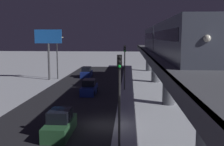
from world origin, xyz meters
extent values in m
plane|color=silver|center=(0.00, 0.00, 0.00)|extent=(240.00, 240.00, 0.00)
cube|color=#28282D|center=(4.64, 0.00, 0.00)|extent=(11.00, 91.03, 0.01)
cube|color=slate|center=(-6.59, 0.00, 5.21)|extent=(5.00, 91.03, 0.80)
cube|color=#38383D|center=(-4.21, 0.00, 5.21)|extent=(0.24, 89.21, 0.80)
cylinder|color=slate|center=(-6.59, -37.93, 2.40)|extent=(1.40, 1.40, 4.81)
cylinder|color=slate|center=(-6.59, -22.76, 2.40)|extent=(1.40, 1.40, 4.81)
cylinder|color=slate|center=(-6.59, -7.59, 2.40)|extent=(1.40, 1.40, 4.81)
cylinder|color=slate|center=(-6.59, 7.59, 2.40)|extent=(1.40, 1.40, 4.81)
cube|color=#4C5160|center=(-6.59, -2.73, 7.31)|extent=(2.90, 18.00, 3.40)
cube|color=black|center=(-6.59, -2.73, 7.71)|extent=(2.94, 16.20, 0.90)
cube|color=#4C5160|center=(-6.59, -21.33, 7.31)|extent=(2.90, 18.00, 3.40)
cube|color=black|center=(-6.59, -21.33, 7.71)|extent=(2.94, 16.20, 0.90)
sphere|color=white|center=(-6.59, 6.32, 7.48)|extent=(0.44, 0.44, 0.44)
cube|color=navy|center=(3.24, -12.57, 0.55)|extent=(1.80, 4.63, 1.10)
cube|color=black|center=(3.24, -12.57, 1.54)|extent=(1.58, 2.22, 0.87)
cylinder|color=black|center=(4.09, -14.01, 0.32)|extent=(0.20, 0.64, 0.64)
cylinder|color=black|center=(2.38, -14.01, 0.32)|extent=(0.20, 0.64, 0.64)
cylinder|color=black|center=(4.09, -11.14, 0.32)|extent=(0.20, 0.64, 0.64)
cylinder|color=black|center=(2.38, -11.14, 0.32)|extent=(0.20, 0.64, 0.64)
cube|color=navy|center=(6.04, -27.59, 0.55)|extent=(1.80, 4.14, 1.10)
cube|color=black|center=(6.04, -27.59, 1.54)|extent=(1.58, 1.99, 0.87)
cube|color=#2D6038|center=(3.24, 2.52, 0.55)|extent=(1.80, 4.42, 1.10)
cube|color=black|center=(3.24, 2.52, 1.54)|extent=(1.58, 2.12, 0.87)
cylinder|color=#2D2D2D|center=(-1.46, 4.67, 2.75)|extent=(0.16, 0.16, 5.50)
cube|color=black|center=(-1.46, 4.67, 5.95)|extent=(0.32, 0.32, 0.90)
sphere|color=black|center=(-1.46, 4.85, 6.25)|extent=(0.20, 0.20, 0.20)
sphere|color=black|center=(-1.46, 4.85, 5.95)|extent=(0.20, 0.20, 0.20)
sphere|color=#19E53F|center=(-1.46, 4.85, 5.65)|extent=(0.20, 0.20, 0.20)
cylinder|color=#2D2D2D|center=(-1.46, -15.61, 2.75)|extent=(0.16, 0.16, 5.50)
cube|color=black|center=(-1.46, -15.61, 5.95)|extent=(0.32, 0.32, 0.90)
sphere|color=black|center=(-1.46, -15.43, 6.25)|extent=(0.20, 0.20, 0.20)
sphere|color=black|center=(-1.46, -15.43, 5.95)|extent=(0.20, 0.20, 0.20)
sphere|color=#19E53F|center=(-1.46, -15.43, 5.65)|extent=(0.20, 0.20, 0.20)
cylinder|color=#4C4C51|center=(12.18, -23.97, 3.25)|extent=(0.36, 0.36, 6.50)
cube|color=blue|center=(12.18, -23.97, 7.70)|extent=(4.80, 0.30, 2.40)
cylinder|color=#38383D|center=(10.94, -25.00, 3.75)|extent=(0.20, 0.20, 7.50)
ellipsoid|color=#F4E5B2|center=(10.14, -25.00, 7.50)|extent=(0.90, 0.44, 0.30)
camera|label=1|loc=(-2.10, 22.07, 7.54)|focal=42.39mm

